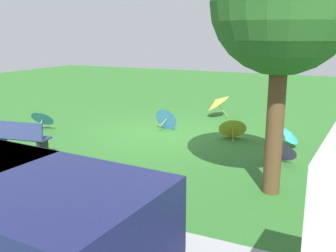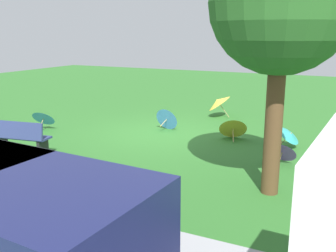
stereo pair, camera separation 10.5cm
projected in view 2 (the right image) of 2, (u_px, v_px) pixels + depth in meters
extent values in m
plane|color=#2D6B28|center=(160.00, 133.00, 12.29)|extent=(40.00, 40.00, 0.00)
cylinder|color=black|center=(133.00, 251.00, 4.98)|extent=(0.77, 0.27, 0.76)
cube|color=navy|center=(21.00, 137.00, 10.18)|extent=(1.65, 0.70, 0.05)
cube|color=navy|center=(15.00, 130.00, 9.94)|extent=(1.60, 0.37, 0.45)
cube|color=black|center=(2.00, 143.00, 10.42)|extent=(0.14, 0.41, 0.45)
cube|color=black|center=(43.00, 147.00, 10.05)|extent=(0.14, 0.41, 0.45)
cylinder|color=brown|center=(274.00, 123.00, 7.43)|extent=(0.34, 0.34, 2.85)
sphere|color=#286023|center=(282.00, 2.00, 6.91)|extent=(2.62, 2.62, 2.62)
cylinder|color=tan|center=(233.00, 135.00, 11.39)|extent=(0.16, 0.37, 0.32)
cone|color=yellow|center=(233.00, 127.00, 11.58)|extent=(0.99, 0.88, 0.74)
sphere|color=tan|center=(233.00, 125.00, 11.63)|extent=(0.05, 0.06, 0.05)
cylinder|color=tan|center=(41.00, 125.00, 12.51)|extent=(0.10, 0.37, 0.39)
cone|color=#4C8CE5|center=(44.00, 117.00, 12.67)|extent=(0.86, 0.78, 0.61)
sphere|color=tan|center=(45.00, 115.00, 12.70)|extent=(0.05, 0.06, 0.05)
cylinder|color=tan|center=(280.00, 160.00, 9.24)|extent=(0.06, 0.36, 0.30)
cone|color=purple|center=(283.00, 150.00, 9.38)|extent=(0.74, 0.62, 0.62)
sphere|color=tan|center=(284.00, 148.00, 9.41)|extent=(0.04, 0.05, 0.05)
cylinder|color=tan|center=(224.00, 111.00, 14.57)|extent=(0.38, 0.12, 0.52)
cone|color=yellow|center=(218.00, 102.00, 14.54)|extent=(1.06, 1.12, 0.70)
sphere|color=tan|center=(217.00, 100.00, 14.54)|extent=(0.06, 0.05, 0.05)
cylinder|color=tan|center=(163.00, 123.00, 12.51)|extent=(0.06, 0.41, 0.18)
cone|color=#4C8CE5|center=(168.00, 118.00, 12.71)|extent=(0.80, 0.50, 0.77)
sphere|color=tan|center=(169.00, 117.00, 12.77)|extent=(0.04, 0.05, 0.05)
cylinder|color=tan|center=(284.00, 141.00, 10.82)|extent=(0.26, 0.08, 0.34)
cone|color=teal|center=(290.00, 135.00, 10.68)|extent=(0.71, 0.76, 0.49)
sphere|color=tan|center=(291.00, 133.00, 10.65)|extent=(0.06, 0.05, 0.05)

